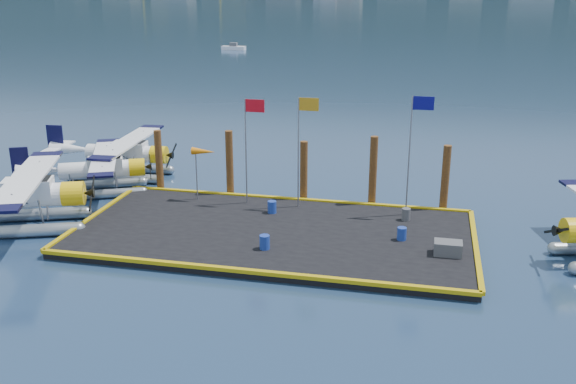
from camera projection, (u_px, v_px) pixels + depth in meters
name	position (u px, v px, depth m)	size (l,w,h in m)	color
ground	(273.00, 237.00, 32.93)	(4000.00, 4000.00, 0.00)	navy
dock	(273.00, 234.00, 32.87)	(20.00, 10.00, 0.40)	black
dock_bumpers	(273.00, 228.00, 32.78)	(20.25, 10.25, 0.18)	#C4A40B
seaplane_a	(21.00, 199.00, 33.55)	(9.92, 10.52, 3.80)	#98A0A5
seaplane_b	(100.00, 172.00, 39.31)	(8.27, 8.67, 3.18)	#98A0A5
seaplane_c	(125.00, 156.00, 42.56)	(8.69, 9.58, 3.40)	#98A0A5
drum_2	(402.00, 234.00, 31.48)	(0.46, 0.46, 0.64)	#1C389B
drum_3	(265.00, 242.00, 30.40)	(0.49, 0.49, 0.69)	#1C389B
drum_4	(406.00, 214.00, 34.09)	(0.46, 0.46, 0.65)	#4F4F53
drum_5	(272.00, 207.00, 35.16)	(0.48, 0.48, 0.67)	#1C389B
crate	(448.00, 248.00, 29.78)	(1.28, 0.85, 0.64)	#4F4F53
flagpole_red	(249.00, 135.00, 35.55)	(1.14, 0.08, 6.00)	gray
flagpole_yellow	(302.00, 136.00, 34.90)	(1.14, 0.08, 6.20)	gray
flagpole_blue	(414.00, 138.00, 33.60)	(1.14, 0.08, 6.50)	gray
windsock	(203.00, 153.00, 36.48)	(1.40, 0.44, 3.12)	gray
piling_0	(159.00, 163.00, 39.07)	(0.44, 0.44, 4.00)	#472814
piling_1	(230.00, 165.00, 38.11)	(0.44, 0.44, 4.20)	#472814
piling_2	(304.00, 173.00, 37.24)	(0.44, 0.44, 3.80)	#472814
piling_3	(373.00, 173.00, 36.33)	(0.44, 0.44, 4.30)	#472814
piling_4	(445.00, 180.00, 35.55)	(0.44, 0.44, 4.00)	#472814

